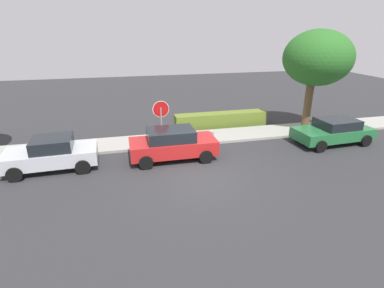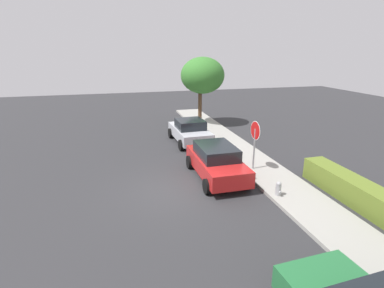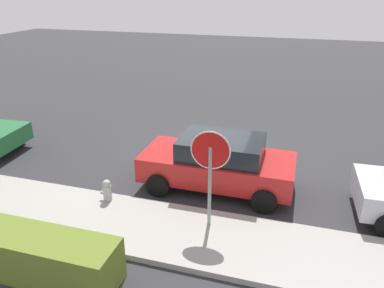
# 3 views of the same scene
# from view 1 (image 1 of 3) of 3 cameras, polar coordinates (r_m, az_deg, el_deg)

# --- Properties ---
(ground_plane) EXTENTS (60.00, 60.00, 0.00)m
(ground_plane) POSITION_cam_1_polar(r_m,az_deg,el_deg) (13.01, 1.42, -6.21)
(ground_plane) COLOR #2D2D30
(sidewalk_curb) EXTENTS (32.00, 2.13, 0.14)m
(sidewalk_curb) POSITION_cam_1_polar(r_m,az_deg,el_deg) (17.09, -2.54, 0.91)
(sidewalk_curb) COLOR #9E9B93
(sidewalk_curb) RESTS_ON ground_plane
(stop_sign) EXTENTS (0.88, 0.08, 2.46)m
(stop_sign) POSITION_cam_1_polar(r_m,az_deg,el_deg) (15.99, -5.91, 5.55)
(stop_sign) COLOR gray
(stop_sign) RESTS_ON ground_plane
(parked_car_red) EXTENTS (4.14, 2.00, 1.52)m
(parked_car_red) POSITION_cam_1_polar(r_m,az_deg,el_deg) (14.48, -3.73, 0.07)
(parked_car_red) COLOR red
(parked_car_red) RESTS_ON ground_plane
(parked_car_silver) EXTENTS (4.02, 2.17, 1.48)m
(parked_car_silver) POSITION_cam_1_polar(r_m,az_deg,el_deg) (14.84, -25.16, -1.65)
(parked_car_silver) COLOR silver
(parked_car_silver) RESTS_ON ground_plane
(parked_car_green) EXTENTS (4.35, 2.26, 1.38)m
(parked_car_green) POSITION_cam_1_polar(r_m,az_deg,el_deg) (18.22, 25.34, 2.27)
(parked_car_green) COLOR #236B38
(parked_car_green) RESTS_ON ground_plane
(street_tree_mid_block) EXTENTS (3.94, 3.94, 5.98)m
(street_tree_mid_block) POSITION_cam_1_polar(r_m,az_deg,el_deg) (19.39, 22.80, 14.78)
(street_tree_mid_block) COLOR brown
(street_tree_mid_block) RESTS_ON ground_plane
(fire_hydrant) EXTENTS (0.30, 0.22, 0.72)m
(fire_hydrant) POSITION_cam_1_polar(r_m,az_deg,el_deg) (16.72, 3.83, 1.47)
(fire_hydrant) COLOR #A5A5A8
(fire_hydrant) RESTS_ON ground_plane
(front_yard_hedge) EXTENTS (6.00, 0.92, 0.91)m
(front_yard_hedge) POSITION_cam_1_polar(r_m,az_deg,el_deg) (19.51, 5.49, 4.62)
(front_yard_hedge) COLOR olive
(front_yard_hedge) RESTS_ON ground_plane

